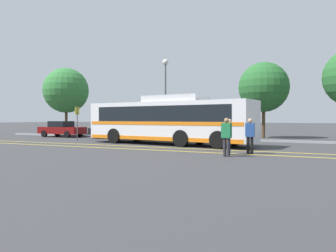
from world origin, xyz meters
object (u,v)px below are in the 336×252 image
transit_bus (168,120)px  pedestrian_2 (250,134)px  pedestrian_1 (226,135)px  street_lamp (165,81)px  bus_stop_sign (77,119)px  parked_car_1 (116,130)px  parked_car_0 (62,129)px  tree_0 (264,87)px  parked_car_2 (171,131)px  tree_2 (66,90)px  pedestrian_0 (229,134)px

transit_bus → pedestrian_2: (5.90, -3.54, -0.62)m
pedestrian_1 → street_lamp: (-8.13, 10.98, 3.89)m
bus_stop_sign → street_lamp: (4.63, 5.69, 3.24)m
parked_car_1 → pedestrian_1: size_ratio=2.61×
parked_car_0 → tree_0: tree_0 is taller
pedestrian_1 → bus_stop_sign: bearing=165.4°
parked_car_0 → pedestrian_1: bearing=63.4°
transit_bus → parked_car_0: bearing=81.3°
parked_car_2 → tree_0: tree_0 is taller
pedestrian_1 → bus_stop_sign: size_ratio=0.66×
pedestrian_2 → tree_2: size_ratio=0.24×
bus_stop_sign → pedestrian_2: bearing=-97.7°
transit_bus → pedestrian_2: 6.91m
parked_car_0 → pedestrian_1: (17.44, -8.72, 0.25)m
transit_bus → pedestrian_2: transit_bus is taller
tree_2 → pedestrian_0: bearing=-30.0°
pedestrian_1 → pedestrian_2: (0.72, 1.58, -0.02)m
parked_car_2 → street_lamp: bearing=-148.4°
parked_car_2 → tree_2: (-13.81, 3.80, 3.90)m
pedestrian_2 → pedestrian_1: bearing=-116.9°
tree_2 → parked_car_1: bearing=-23.4°
street_lamp → tree_0: size_ratio=1.03×
parked_car_0 → street_lamp: 10.43m
pedestrian_2 → street_lamp: size_ratio=0.25×
parked_car_2 → pedestrian_2: size_ratio=2.85×
parked_car_2 → pedestrian_1: bearing=33.6°
parked_car_1 → parked_car_2: 5.09m
transit_bus → parked_car_1: bearing=67.9°
parked_car_0 → parked_car_2: size_ratio=0.89×
pedestrian_0 → bus_stop_sign: size_ratio=0.64×
pedestrian_1 → tree_2: 24.31m
pedestrian_0 → tree_2: tree_2 is taller
parked_car_1 → tree_0: 13.11m
pedestrian_2 → tree_0: tree_0 is taller
bus_stop_sign → parked_car_0: bearing=61.4°
pedestrian_1 → parked_car_1: bearing=150.9°
parked_car_1 → tree_0: tree_0 is taller
pedestrian_0 → pedestrian_1: size_ratio=0.97×
pedestrian_0 → tree_2: 23.76m
tree_2 → pedestrian_2: bearing=-27.6°
parked_car_2 → parked_car_1: bearing=-93.7°
pedestrian_2 → tree_0: bearing=93.6°
parked_car_2 → transit_bus: bearing=18.2°
parked_car_0 → pedestrian_1: pedestrian_1 is taller
transit_bus → tree_2: 17.29m
pedestrian_0 → parked_car_0: bearing=51.7°
bus_stop_sign → street_lamp: 8.02m
pedestrian_0 → street_lamp: street_lamp is taller
parked_car_2 → parked_car_0: bearing=-92.7°
bus_stop_sign → tree_2: tree_2 is taller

